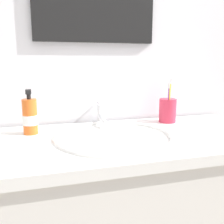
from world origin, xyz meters
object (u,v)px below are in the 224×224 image
toothbrush_yellow (170,98)px  toothbrush_purple (168,100)px  toothbrush_cup (168,110)px  faucet (101,116)px  soap_dispenser (30,117)px

toothbrush_yellow → toothbrush_purple: toothbrush_yellow is taller
toothbrush_cup → toothbrush_purple: bearing=-113.1°
faucet → toothbrush_yellow: bearing=-12.1°
faucet → soap_dispenser: 0.31m
toothbrush_yellow → soap_dispenser: size_ratio=1.15×
toothbrush_yellow → toothbrush_purple: bearing=122.8°
faucet → toothbrush_yellow: 0.32m
toothbrush_cup → toothbrush_purple: 0.06m
toothbrush_cup → soap_dispenser: soap_dispenser is taller
faucet → soap_dispenser: size_ratio=0.89×
faucet → toothbrush_cup: toothbrush_cup is taller
faucet → soap_dispenser: bearing=-165.5°
faucet → toothbrush_cup: size_ratio=1.43×
toothbrush_yellow → soap_dispenser: 0.60m
faucet → toothbrush_cup: 0.31m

